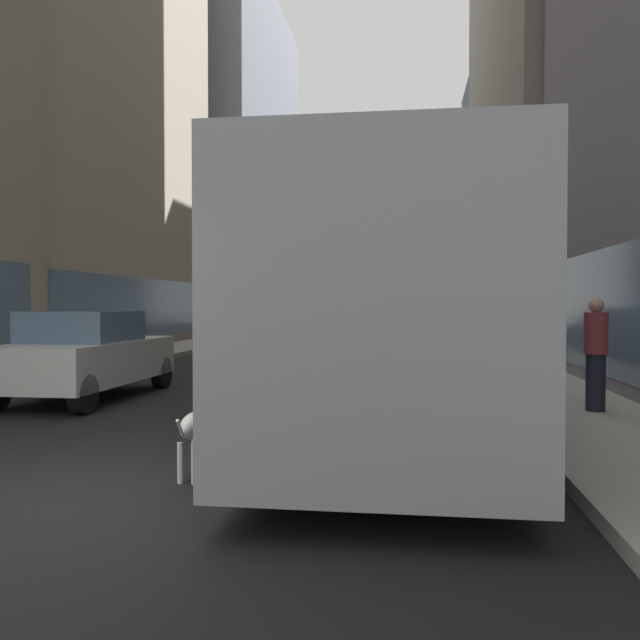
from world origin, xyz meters
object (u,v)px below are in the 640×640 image
(car_white_van, at_px, (87,355))
(car_yellow_taxi, at_px, (270,334))
(car_black_suv, at_px, (370,324))
(car_grey_wagon, at_px, (402,331))
(dalmatian_dog, at_px, (196,426))
(pedestrian_in_coat, at_px, (596,353))
(car_silver_sedan, at_px, (263,327))
(transit_bus, at_px, (393,302))

(car_white_van, distance_m, car_yellow_taxi, 8.58)
(car_black_suv, relative_size, car_grey_wagon, 1.06)
(car_black_suv, xyz_separation_m, dalmatian_dog, (-0.28, -24.64, -0.31))
(car_white_van, height_order, pedestrian_in_coat, pedestrian_in_coat)
(car_white_van, xyz_separation_m, car_yellow_taxi, (1.60, 8.43, 0.00))
(car_grey_wagon, relative_size, dalmatian_dog, 4.14)
(car_silver_sedan, distance_m, car_white_van, 14.54)
(transit_bus, height_order, car_black_suv, transit_bus)
(car_white_van, distance_m, dalmatian_dog, 6.14)
(car_silver_sedan, distance_m, dalmatian_dog, 19.78)
(car_black_suv, height_order, pedestrian_in_coat, pedestrian_in_coat)
(transit_bus, bearing_deg, car_grey_wagon, 90.00)
(car_black_suv, distance_m, pedestrian_in_coat, 21.32)
(transit_bus, xyz_separation_m, pedestrian_in_coat, (3.02, -0.09, -0.77))
(car_silver_sedan, bearing_deg, transit_bus, -70.15)
(car_white_van, distance_m, car_grey_wagon, 13.02)
(car_black_suv, distance_m, car_grey_wagon, 8.17)
(transit_bus, xyz_separation_m, dalmatian_dog, (-1.88, -3.91, -1.26))
(car_black_suv, distance_m, dalmatian_dog, 24.64)
(car_yellow_taxi, relative_size, dalmatian_dog, 4.64)
(car_silver_sedan, bearing_deg, car_black_suv, 52.54)
(transit_bus, height_order, car_grey_wagon, transit_bus)
(car_white_van, distance_m, pedestrian_in_coat, 8.68)
(dalmatian_dog, bearing_deg, car_yellow_taxi, 99.06)
(car_silver_sedan, distance_m, pedestrian_in_coat, 17.82)
(car_black_suv, bearing_deg, dalmatian_dog, -90.64)
(transit_bus, relative_size, dalmatian_dog, 11.98)
(car_black_suv, bearing_deg, car_white_van, -101.44)
(car_grey_wagon, distance_m, car_yellow_taxi, 5.20)
(car_white_van, relative_size, dalmatian_dog, 4.26)
(car_yellow_taxi, bearing_deg, car_silver_sedan, 104.67)
(dalmatian_dog, bearing_deg, car_black_suv, 89.36)
(dalmatian_dog, distance_m, pedestrian_in_coat, 6.23)
(transit_bus, bearing_deg, car_silver_sedan, 109.85)
(car_black_suv, height_order, car_grey_wagon, same)
(car_black_suv, distance_m, car_yellow_taxi, 11.58)
(car_white_van, bearing_deg, car_yellow_taxi, 79.26)
(car_white_van, height_order, car_yellow_taxi, same)
(car_silver_sedan, relative_size, car_yellow_taxi, 1.05)
(car_grey_wagon, bearing_deg, pedestrian_in_coat, -76.75)
(transit_bus, xyz_separation_m, car_silver_sedan, (-5.60, 15.51, -0.95))
(transit_bus, bearing_deg, pedestrian_in_coat, -1.69)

